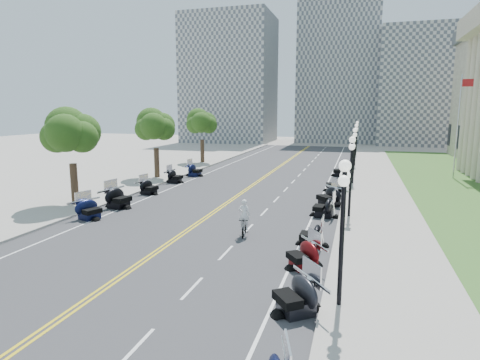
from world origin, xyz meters
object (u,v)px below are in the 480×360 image
(motorcycle_n_3, at_px, (296,293))
(cyclist_rider, at_px, (244,202))
(bicycle, at_px, (244,227))
(flagpole, at_px, (458,128))

(motorcycle_n_3, bearing_deg, cyclist_rider, 169.80)
(bicycle, bearing_deg, motorcycle_n_3, -70.84)
(flagpole, relative_size, motorcycle_n_3, 5.01)
(flagpole, relative_size, cyclist_rider, 6.01)
(motorcycle_n_3, distance_m, bicycle, 8.45)
(cyclist_rider, bearing_deg, bicycle, -0.00)
(motorcycle_n_3, bearing_deg, bicycle, 169.80)
(flagpole, distance_m, cyclist_rider, 27.69)
(flagpole, xyz_separation_m, cyclist_rider, (-14.68, -23.26, -3.14))
(motorcycle_n_3, relative_size, bicycle, 1.17)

